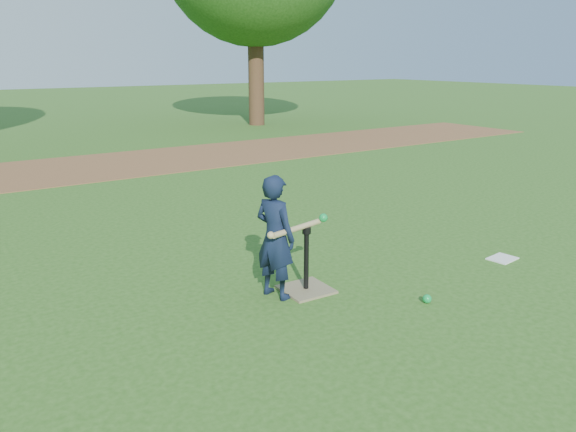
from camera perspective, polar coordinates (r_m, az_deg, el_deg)
ground at (r=5.19m, az=3.51°, el=-7.93°), size 80.00×80.00×0.00m
dirt_strip at (r=11.81m, az=-19.25°, el=4.73°), size 24.00×3.00×0.01m
child at (r=4.95m, az=-1.32°, el=-2.15°), size 0.38×0.47×1.12m
wiffle_ball_ground at (r=5.14m, az=13.94°, el=-8.17°), size 0.08×0.08×0.08m
clipboard at (r=6.47m, az=20.94°, el=-4.06°), size 0.33×0.26×0.01m
batting_tee at (r=5.22m, az=1.85°, el=-6.45°), size 0.45×0.45×0.61m
swing_action at (r=4.99m, az=1.23°, el=-1.09°), size 0.69×0.19×0.11m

